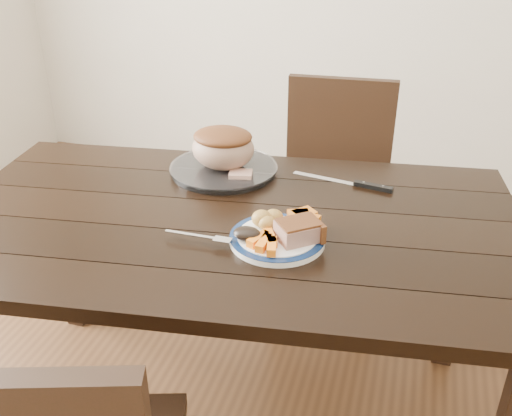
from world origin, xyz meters
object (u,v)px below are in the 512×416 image
(pork_slice, at_px, (298,231))
(roast_joint, at_px, (223,149))
(dining_table, at_px, (231,245))
(dinner_plate, at_px, (277,239))
(fork, at_px, (203,237))
(chair_far, at_px, (334,187))
(carving_knife, at_px, (360,184))
(serving_platter, at_px, (224,170))

(pork_slice, height_order, roast_joint, roast_joint)
(dining_table, distance_m, roast_joint, 0.35)
(dining_table, height_order, dinner_plate, dinner_plate)
(fork, height_order, roast_joint, roast_joint)
(dinner_plate, bearing_deg, chair_far, 88.36)
(dinner_plate, relative_size, roast_joint, 1.22)
(dining_table, relative_size, carving_knife, 5.34)
(fork, bearing_deg, roast_joint, 102.70)
(fork, height_order, carving_knife, fork)
(dinner_plate, relative_size, carving_knife, 0.77)
(pork_slice, bearing_deg, roast_joint, 131.25)
(dinner_plate, height_order, pork_slice, pork_slice)
(pork_slice, height_order, carving_knife, pork_slice)
(carving_knife, bearing_deg, dinner_plate, -102.73)
(dining_table, height_order, fork, fork)
(pork_slice, bearing_deg, fork, -165.97)
(fork, distance_m, roast_joint, 0.44)
(serving_platter, distance_m, fork, 0.44)
(pork_slice, relative_size, roast_joint, 0.51)
(serving_platter, relative_size, fork, 1.89)
(pork_slice, height_order, fork, pork_slice)
(dining_table, bearing_deg, roast_joint, 112.59)
(pork_slice, relative_size, fork, 0.57)
(dining_table, relative_size, chair_far, 1.83)
(roast_joint, bearing_deg, carving_knife, 2.69)
(dinner_plate, bearing_deg, roast_joint, 126.52)
(dining_table, height_order, pork_slice, pork_slice)
(chair_far, relative_size, fork, 5.24)
(fork, bearing_deg, chair_far, 77.58)
(pork_slice, bearing_deg, carving_knife, 74.43)
(dining_table, xyz_separation_m, fork, (-0.02, -0.15, 0.11))
(dinner_plate, bearing_deg, carving_knife, 67.14)
(dining_table, height_order, carving_knife, carving_knife)
(chair_far, bearing_deg, carving_knife, 104.01)
(dining_table, bearing_deg, dinner_plate, -30.04)
(serving_platter, bearing_deg, dining_table, -67.41)
(chair_far, bearing_deg, dinner_plate, 84.75)
(chair_far, xyz_separation_m, serving_platter, (-0.30, -0.46, 0.23))
(dining_table, bearing_deg, carving_knife, 42.84)
(dining_table, bearing_deg, fork, -97.72)
(chair_far, distance_m, fork, 0.95)
(dinner_plate, xyz_separation_m, serving_platter, (-0.27, 0.37, 0.00))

